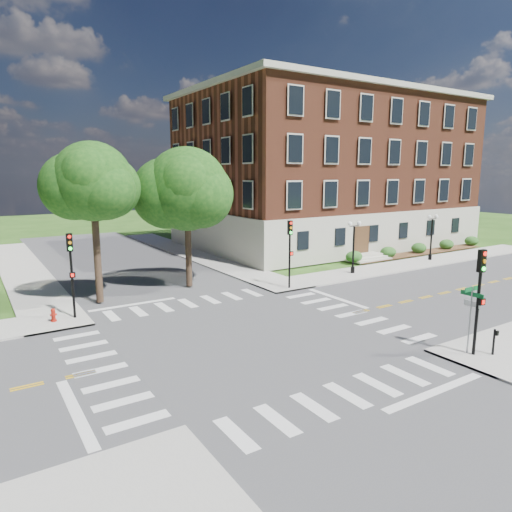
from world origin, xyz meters
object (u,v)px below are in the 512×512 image
push_button_post (494,340)px  fire_hydrant (53,315)px  traffic_signal_ne (290,245)px  twin_lamp_west (354,244)px  twin_lamp_east (432,234)px  traffic_signal_nw (71,264)px  traffic_signal_se (480,288)px  street_sign_pole (471,306)px

push_button_post → fire_hydrant: size_ratio=1.60×
traffic_signal_ne → fire_hydrant: bearing=176.4°
twin_lamp_west → push_button_post: size_ratio=3.53×
twin_lamp_east → push_button_post: twin_lamp_east is taller
fire_hydrant → traffic_signal_nw: bearing=5.0°
traffic_signal_se → traffic_signal_ne: same height
traffic_signal_nw → twin_lamp_east: traffic_signal_nw is taller
traffic_signal_ne → street_sign_pole: size_ratio=1.55×
traffic_signal_ne → street_sign_pole: (-0.27, -13.91, -0.88)m
traffic_signal_nw → twin_lamp_west: bearing=0.2°
traffic_signal_se → fire_hydrant: size_ratio=6.40×
twin_lamp_west → push_button_post: 17.32m
traffic_signal_se → traffic_signal_ne: (0.21, 14.19, 0.00)m
traffic_signal_se → push_button_post: (0.71, -0.49, -2.39)m
traffic_signal_nw → street_sign_pole: 20.54m
twin_lamp_east → street_sign_pole: twin_lamp_east is taller
twin_lamp_west → fire_hydrant: size_ratio=5.64×
traffic_signal_se → twin_lamp_east: bearing=41.4°
twin_lamp_west → fire_hydrant: bearing=-179.6°
push_button_post → twin_lamp_east: bearing=43.5°
twin_lamp_east → push_button_post: (-16.96, -16.07, -1.73)m
push_button_post → traffic_signal_nw: bearing=133.1°
traffic_signal_se → twin_lamp_east: (17.67, 15.58, -0.66)m
traffic_signal_nw → push_button_post: (14.77, -15.76, -2.39)m
twin_lamp_west → street_sign_pole: bearing=-116.6°
twin_lamp_west → street_sign_pole: twin_lamp_west is taller
traffic_signal_ne → twin_lamp_west: traffic_signal_ne is taller
traffic_signal_ne → traffic_signal_nw: (-14.28, 1.08, 0.00)m
traffic_signal_ne → twin_lamp_east: bearing=4.5°
traffic_signal_nw → twin_lamp_west: (21.56, 0.08, -0.66)m
street_sign_pole → push_button_post: size_ratio=2.58×
traffic_signal_ne → traffic_signal_se: bearing=-90.9°
traffic_signal_ne → push_button_post: bearing=-88.1°
traffic_signal_ne → twin_lamp_west: bearing=9.0°
traffic_signal_nw → twin_lamp_west: size_ratio=1.13×
traffic_signal_nw → push_button_post: traffic_signal_nw is taller
twin_lamp_east → push_button_post: size_ratio=3.53×
twin_lamp_east → street_sign_pole: size_ratio=1.36×
traffic_signal_se → street_sign_pole: (-0.05, 0.29, -0.88)m
traffic_signal_nw → push_button_post: 21.73m
twin_lamp_west → twin_lamp_east: (10.16, 0.23, 0.00)m
street_sign_pole → fire_hydrant: street_sign_pole is taller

